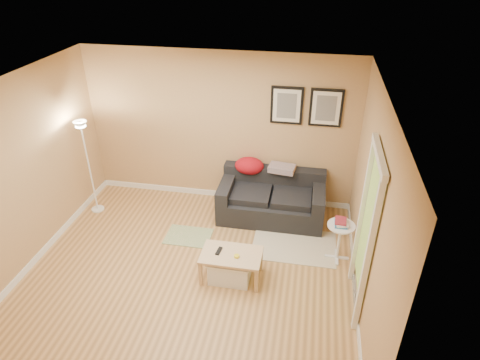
{
  "coord_description": "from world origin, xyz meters",
  "views": [
    {
      "loc": [
        1.47,
        -4.15,
        4.01
      ],
      "look_at": [
        0.55,
        0.85,
        1.05
      ],
      "focal_mm": 30.84,
      "sensor_mm": 36.0,
      "label": 1
    }
  ],
  "objects_px": {
    "sofa": "(272,197)",
    "book_stack": "(341,222)",
    "storage_bin": "(230,268)",
    "side_table": "(339,242)",
    "coffee_table": "(231,266)",
    "floor_lamp": "(90,170)"
  },
  "relations": [
    {
      "from": "storage_bin",
      "to": "side_table",
      "type": "relative_size",
      "value": 0.95
    },
    {
      "from": "side_table",
      "to": "floor_lamp",
      "type": "xyz_separation_m",
      "value": [
        -4.02,
        0.53,
        0.48
      ]
    },
    {
      "from": "sofa",
      "to": "book_stack",
      "type": "distance_m",
      "value": 1.39
    },
    {
      "from": "side_table",
      "to": "coffee_table",
      "type": "bearing_deg",
      "value": -155.24
    },
    {
      "from": "coffee_table",
      "to": "floor_lamp",
      "type": "height_order",
      "value": "floor_lamp"
    },
    {
      "from": "side_table",
      "to": "floor_lamp",
      "type": "relative_size",
      "value": 0.36
    },
    {
      "from": "storage_bin",
      "to": "book_stack",
      "type": "height_order",
      "value": "book_stack"
    },
    {
      "from": "coffee_table",
      "to": "storage_bin",
      "type": "distance_m",
      "value": 0.04
    },
    {
      "from": "storage_bin",
      "to": "coffee_table",
      "type": "bearing_deg",
      "value": 64.56
    },
    {
      "from": "storage_bin",
      "to": "side_table",
      "type": "xyz_separation_m",
      "value": [
        1.44,
        0.69,
        0.12
      ]
    },
    {
      "from": "coffee_table",
      "to": "floor_lamp",
      "type": "relative_size",
      "value": 0.5
    },
    {
      "from": "side_table",
      "to": "book_stack",
      "type": "bearing_deg",
      "value": 120.25
    },
    {
      "from": "coffee_table",
      "to": "storage_bin",
      "type": "xyz_separation_m",
      "value": [
        -0.01,
        -0.03,
        -0.03
      ]
    },
    {
      "from": "sofa",
      "to": "storage_bin",
      "type": "distance_m",
      "value": 1.62
    },
    {
      "from": "storage_bin",
      "to": "sofa",
      "type": "bearing_deg",
      "value": 76.5
    },
    {
      "from": "side_table",
      "to": "book_stack",
      "type": "height_order",
      "value": "book_stack"
    },
    {
      "from": "sofa",
      "to": "floor_lamp",
      "type": "distance_m",
      "value": 3.0
    },
    {
      "from": "sofa",
      "to": "book_stack",
      "type": "xyz_separation_m",
      "value": [
        1.06,
        -0.86,
        0.25
      ]
    },
    {
      "from": "sofa",
      "to": "book_stack",
      "type": "relative_size",
      "value": 7.41
    },
    {
      "from": "sofa",
      "to": "storage_bin",
      "type": "xyz_separation_m",
      "value": [
        -0.38,
        -1.56,
        -0.2
      ]
    },
    {
      "from": "storage_bin",
      "to": "side_table",
      "type": "bearing_deg",
      "value": 25.48
    },
    {
      "from": "floor_lamp",
      "to": "book_stack",
      "type": "bearing_deg",
      "value": -7.31
    }
  ]
}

